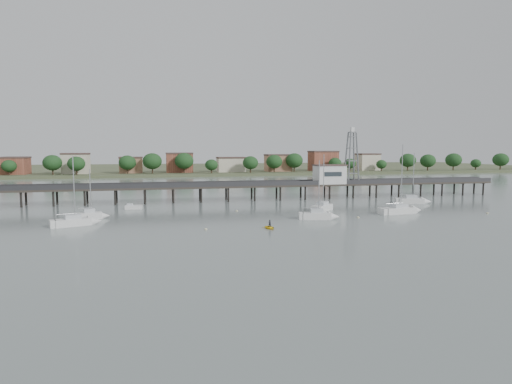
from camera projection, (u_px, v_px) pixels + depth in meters
ground_plane at (328, 255)px, 54.39m from camera, size 500.00×500.00×0.00m
pier at (240, 186)px, 112.25m from camera, size 150.00×5.00×5.50m
pier_building at (329, 174)px, 117.47m from camera, size 8.40×5.40×5.30m
lattice_tower at (352, 158)px, 118.47m from camera, size 3.20×3.20×15.50m
sailboat_b at (94, 216)px, 82.65m from camera, size 6.22×3.10×10.10m
sailboat_e at (416, 201)px, 106.61m from camera, size 8.35×4.61×13.27m
sailboat_a at (80, 222)px, 75.76m from camera, size 8.13×4.85×12.97m
sailboat_d at (405, 210)px, 90.20m from camera, size 9.60×3.81×15.33m
sailboat_c at (325, 207)px, 94.75m from camera, size 7.40×6.96×13.04m
sailboat_f at (322, 216)px, 82.40m from camera, size 7.42×3.59×11.90m
white_tender at (133, 207)px, 96.30m from camera, size 3.84×1.92×1.44m
yellow_dinghy at (270, 228)px, 72.65m from camera, size 2.02×0.89×2.73m
dinghy_occupant at (270, 228)px, 72.65m from camera, size 0.55×1.29×0.30m
mooring_buoys at (279, 217)px, 84.03m from camera, size 82.93×20.75×0.39m
far_shore at (191, 168)px, 286.87m from camera, size 500.00×170.00×10.40m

